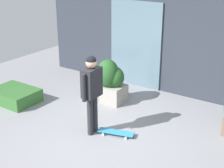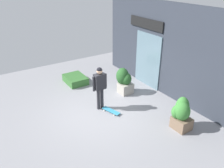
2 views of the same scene
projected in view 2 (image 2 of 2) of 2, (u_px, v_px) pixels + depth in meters
ground_plane at (101, 112)px, 9.00m from camera, size 12.00×12.00×0.00m
building_facade at (166, 50)px, 9.75m from camera, size 8.00×0.31×3.90m
skateboarder at (100, 84)px, 8.76m from camera, size 0.26×0.61×1.76m
skateboard at (111, 111)px, 8.96m from camera, size 0.82×0.43×0.08m
planter_box_left at (124, 80)px, 10.17m from camera, size 0.70×0.64×1.17m
planter_box_right at (181, 113)px, 7.84m from camera, size 0.67×0.64×1.15m
hedge_ledge at (75, 79)px, 11.30m from camera, size 1.21×0.90×0.34m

